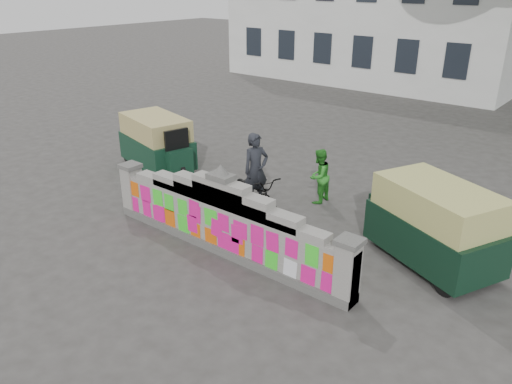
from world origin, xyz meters
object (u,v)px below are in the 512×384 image
cyclist_rider (256,180)px  rickshaw_left (158,142)px  rickshaw_right (432,223)px  cyclist_bike (256,194)px  pedestrian (319,176)px

cyclist_rider → rickshaw_left: size_ratio=0.60×
cyclist_rider → rickshaw_left: (-4.41, 0.65, -0.07)m
cyclist_rider → rickshaw_right: 4.27m
cyclist_bike → cyclist_rider: 0.38m
cyclist_rider → pedestrian: size_ratio=1.26×
pedestrian → rickshaw_right: (3.42, -1.11, 0.16)m
pedestrian → rickshaw_left: (-5.24, -0.95, 0.12)m
pedestrian → rickshaw_left: bearing=-79.3°
pedestrian → cyclist_rider: bearing=-26.8°
cyclist_bike → rickshaw_right: bearing=-63.0°
cyclist_bike → rickshaw_left: 4.47m
pedestrian → rickshaw_right: bearing=72.5°
pedestrian → rickshaw_right: size_ratio=0.46×
cyclist_bike → rickshaw_right: size_ratio=0.65×
pedestrian → rickshaw_right: rickshaw_right is taller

